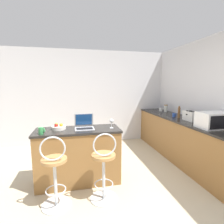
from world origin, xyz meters
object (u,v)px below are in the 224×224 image
Objects in this scene: mug_green at (41,131)px; fruit_bowl at (59,127)px; storage_jar at (166,108)px; wine_glass_short at (112,121)px; laptop at (84,125)px; mug_blue at (174,115)px; pepper_mill at (179,112)px; mug_white at (161,109)px; microwave at (214,120)px; bar_stool_near at (55,174)px; toaster at (191,116)px; bar_stool_far at (104,169)px.

fruit_bowl is (0.23, 0.24, -0.02)m from mug_green.
storage_jar is 3.02m from fruit_bowl.
laptop is at bearing 168.94° from wine_glass_short.
mug_blue is 0.35× the size of pepper_mill.
mug_green is 0.64× the size of wine_glass_short.
wine_glass_short reaches higher than mug_white.
mug_blue is at bearing 94.01° from microwave.
storage_jar reaches higher than bar_stool_near.
wine_glass_short is at bearing 31.13° from bar_stool_near.
pepper_mill reaches higher than wine_glass_short.
mug_blue is at bearing 26.38° from bar_stool_near.
microwave is 5.78× the size of mug_blue.
laptop is at bearing 19.15° from mug_green.
laptop is at bearing 54.96° from bar_stool_near.
mug_white is 0.97× the size of mug_green.
fruit_bowl reaches higher than mug_white.
pepper_mill reaches higher than fruit_bowl.
storage_jar is at bearing 28.26° from mug_green.
toaster is at bearing 7.91° from wine_glass_short.
toaster is 3.20× the size of mug_white.
bar_stool_far is 1.09m from mug_green.
mug_white is 0.37× the size of pepper_mill.
mug_blue is at bearing 106.21° from pepper_mill.
toaster is at bearing 3.94° from laptop.
wine_glass_short is (1.11, 0.14, 0.07)m from mug_green.
pepper_mill is (-0.04, 0.96, -0.01)m from microwave.
bar_stool_near is 2.68m from microwave.
pepper_mill is (2.77, 0.72, 0.08)m from mug_green.
mug_green is at bearing -172.43° from toaster.
laptop is 0.47m from wine_glass_short.
bar_stool_near is 0.93m from laptop.
toaster is at bearing 21.82° from bar_stool_far.
wine_glass_short is at bearing -156.43° from mug_blue.
mug_white is 1.06× the size of mug_blue.
mug_green is at bearing 175.05° from microwave.
storage_jar is (2.73, 1.99, 0.54)m from bar_stool_near.
toaster is at bearing -80.93° from pepper_mill.
laptop is 2.66m from storage_jar.
pepper_mill is at bearing -94.41° from mug_white.
pepper_mill is (-0.08, -0.97, 0.08)m from mug_white.
mug_white is (1.98, 2.10, 0.50)m from bar_stool_far.
bar_stool_far is at bearing -158.18° from toaster.
bar_stool_near is at bearing -156.29° from pepper_mill.
microwave is 2.31× the size of fruit_bowl.
storage_jar is at bearing 86.05° from microwave.
mug_blue is at bearing -97.54° from mug_white.
mug_blue is 2.87m from mug_green.
wine_glass_short reaches higher than bar_stool_far.
microwave reaches higher than pepper_mill.
mug_blue is 0.48× the size of storage_jar.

